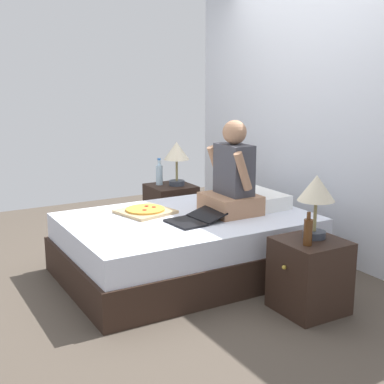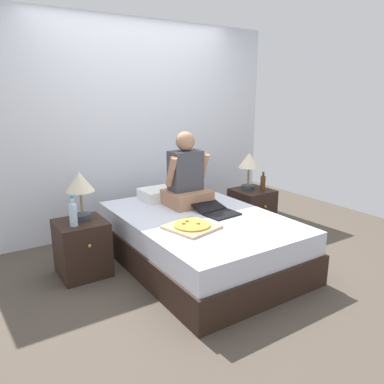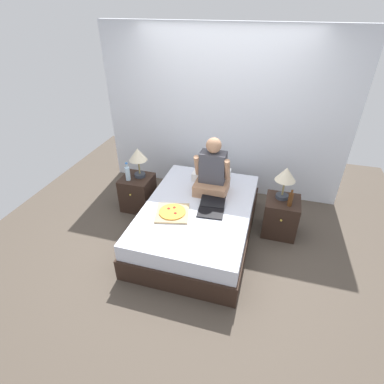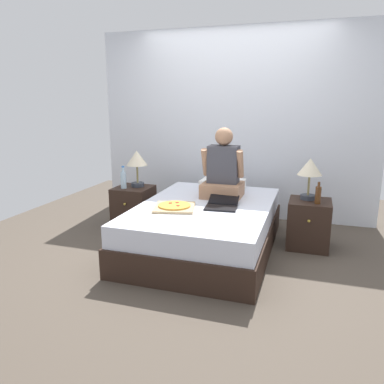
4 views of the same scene
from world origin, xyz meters
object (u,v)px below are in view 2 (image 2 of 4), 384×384
at_px(lamp_on_left_nightstand, 80,185).
at_px(beer_bottle, 263,183).
at_px(nightstand_right, 252,210).
at_px(pizza_box, 192,226).
at_px(water_bottle, 73,214).
at_px(lamp_on_right_nightstand, 249,163).
at_px(person_seated, 186,178).
at_px(nightstand_left, 82,248).
at_px(laptop, 218,212).
at_px(bed, 199,240).

xyz_separation_m(lamp_on_left_nightstand, beer_bottle, (2.14, -0.15, -0.23)).
distance_m(nightstand_right, pizza_box, 1.49).
relative_size(lamp_on_left_nightstand, water_bottle, 1.63).
xyz_separation_m(lamp_on_right_nightstand, person_seated, (-0.93, -0.07, -0.06)).
bearing_deg(lamp_on_right_nightstand, water_bottle, -176.29).
relative_size(nightstand_left, beer_bottle, 2.27).
xyz_separation_m(nightstand_left, water_bottle, (-0.08, -0.09, 0.37)).
bearing_deg(lamp_on_left_nightstand, pizza_box, -43.15).
distance_m(lamp_on_right_nightstand, beer_bottle, 0.29).
relative_size(lamp_on_left_nightstand, pizza_box, 0.93).
height_order(water_bottle, nightstand_right, water_bottle).
distance_m(person_seated, laptop, 0.52).
relative_size(person_seated, pizza_box, 1.61).
xyz_separation_m(bed, person_seated, (0.09, 0.38, 0.54)).
bearing_deg(bed, laptop, -15.68).
xyz_separation_m(bed, pizza_box, (-0.26, -0.26, 0.27)).
distance_m(nightstand_left, pizza_box, 1.06).
distance_m(nightstand_left, beer_bottle, 2.21).
distance_m(bed, lamp_on_right_nightstand, 1.27).
height_order(nightstand_left, lamp_on_right_nightstand, lamp_on_right_nightstand).
bearing_deg(water_bottle, lamp_on_right_nightstand, 3.71).
xyz_separation_m(lamp_on_right_nightstand, beer_bottle, (0.10, -0.15, -0.23)).
relative_size(lamp_on_left_nightstand, nightstand_right, 0.86).
distance_m(lamp_on_right_nightstand, pizza_box, 1.50).
bearing_deg(pizza_box, lamp_on_right_nightstand, 28.93).
distance_m(lamp_on_left_nightstand, water_bottle, 0.28).
xyz_separation_m(water_bottle, person_seated, (1.22, 0.07, 0.15)).
bearing_deg(person_seated, bed, -103.20).
distance_m(water_bottle, person_seated, 1.24).
height_order(bed, lamp_on_left_nightstand, lamp_on_left_nightstand).
height_order(bed, water_bottle, water_bottle).
xyz_separation_m(nightstand_right, beer_bottle, (0.07, -0.10, 0.36)).
bearing_deg(pizza_box, beer_bottle, 22.00).
relative_size(bed, lamp_on_left_nightstand, 4.48).
relative_size(bed, water_bottle, 7.31).
height_order(lamp_on_left_nightstand, laptop, lamp_on_left_nightstand).
distance_m(nightstand_left, laptop, 1.35).
distance_m(water_bottle, beer_bottle, 2.26).
relative_size(lamp_on_right_nightstand, pizza_box, 0.93).
bearing_deg(water_bottle, beer_bottle, -0.25).
xyz_separation_m(nightstand_right, pizza_box, (-1.31, -0.66, 0.26)).
bearing_deg(beer_bottle, person_seated, 175.36).
xyz_separation_m(water_bottle, laptop, (1.32, -0.36, -0.11)).
bearing_deg(water_bottle, nightstand_right, 2.36).
xyz_separation_m(lamp_on_left_nightstand, laptop, (1.20, -0.50, -0.33)).
relative_size(lamp_on_right_nightstand, person_seated, 0.58).
xyz_separation_m(lamp_on_left_nightstand, person_seated, (1.10, -0.07, -0.06)).
xyz_separation_m(nightstand_left, nightstand_right, (2.11, 0.00, 0.00)).
bearing_deg(nightstand_left, nightstand_right, 0.00).
bearing_deg(lamp_on_left_nightstand, beer_bottle, -4.02).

